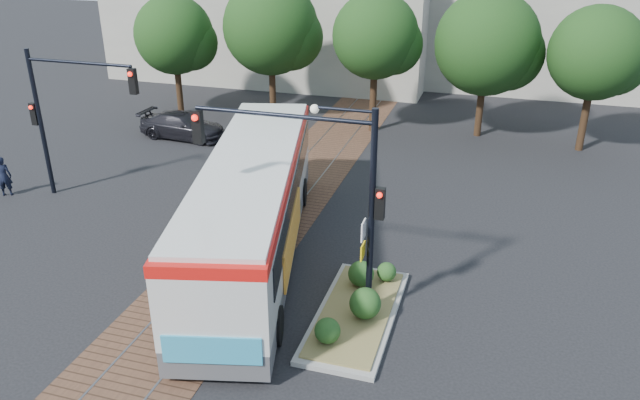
{
  "coord_description": "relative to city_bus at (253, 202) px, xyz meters",
  "views": [
    {
      "loc": [
        8.15,
        -15.67,
        10.61
      ],
      "look_at": [
        2.44,
        3.17,
        1.6
      ],
      "focal_mm": 35.0,
      "sensor_mm": 36.0,
      "label": 1
    }
  ],
  "objects": [
    {
      "name": "parked_car",
      "position": [
        -8.28,
        10.4,
        -1.31
      ],
      "size": [
        4.67,
        2.1,
        1.33
      ],
      "primitive_type": "imported",
      "rotation": [
        0.0,
        0.0,
        1.52
      ],
      "color": "black",
      "rests_on": "ground"
    },
    {
      "name": "officer",
      "position": [
        -11.77,
        1.64,
        -1.13
      ],
      "size": [
        0.74,
        0.64,
        1.7
      ],
      "primitive_type": "imported",
      "rotation": [
        0.0,
        0.0,
        3.61
      ],
      "color": "black",
      "rests_on": "ground"
    },
    {
      "name": "city_bus",
      "position": [
        0.0,
        0.0,
        0.0
      ],
      "size": [
        5.89,
        13.5,
        3.54
      ],
      "rotation": [
        0.0,
        0.0,
        0.24
      ],
      "color": "#4D4D50",
      "rests_on": "ground"
    },
    {
      "name": "ground",
      "position": [
        -0.6,
        -1.57,
        -1.97
      ],
      "size": [
        120.0,
        120.0,
        0.0
      ],
      "primitive_type": "plane",
      "color": "black",
      "rests_on": "ground"
    },
    {
      "name": "signal_pole_left",
      "position": [
        -8.97,
        2.43,
        1.89
      ],
      "size": [
        4.99,
        0.34,
        6.0
      ],
      "color": "black",
      "rests_on": "ground"
    },
    {
      "name": "trackbed",
      "position": [
        -0.6,
        2.43,
        -1.97
      ],
      "size": [
        3.6,
        40.0,
        0.02
      ],
      "color": "brown",
      "rests_on": "ground"
    },
    {
      "name": "signal_pole_main",
      "position": [
        3.26,
        -2.38,
        2.18
      ],
      "size": [
        5.49,
        0.46,
        6.0
      ],
      "color": "black",
      "rests_on": "ground"
    },
    {
      "name": "tree_row",
      "position": [
        0.61,
        14.85,
        2.88
      ],
      "size": [
        26.4,
        5.6,
        7.67
      ],
      "color": "#382314",
      "rests_on": "ground"
    },
    {
      "name": "warehouses",
      "position": [
        -1.13,
        27.18,
        1.84
      ],
      "size": [
        40.0,
        13.0,
        8.0
      ],
      "color": "#ADA899",
      "rests_on": "ground"
    },
    {
      "name": "traffic_island",
      "position": [
        4.22,
        -2.47,
        -1.64
      ],
      "size": [
        2.2,
        5.2,
        1.13
      ],
      "color": "gray",
      "rests_on": "ground"
    }
  ]
}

